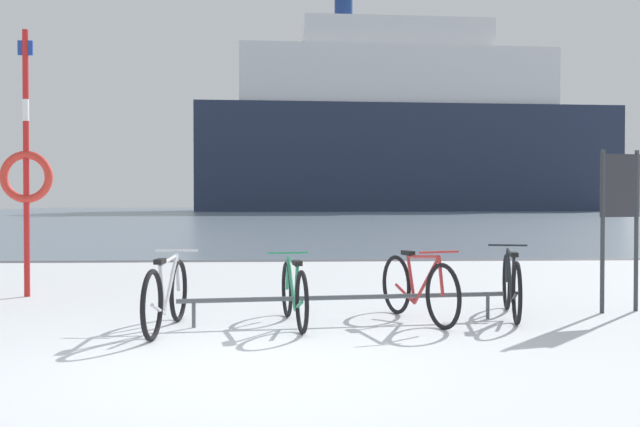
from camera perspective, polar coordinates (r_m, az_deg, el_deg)
ground at (r=59.43m, az=-3.43°, el=-0.25°), size 80.00×132.00×0.08m
bike_rack at (r=7.71m, az=2.11°, el=-6.89°), size 3.60×0.46×0.31m
bicycle_0 at (r=7.43m, az=-12.31°, el=-6.47°), size 0.46×1.76×0.80m
bicycle_1 at (r=7.59m, az=-2.12°, el=-6.44°), size 0.46×1.67×0.75m
bicycle_2 at (r=7.88m, az=7.94°, el=-6.00°), size 0.64×1.69×0.81m
bicycle_3 at (r=8.39m, az=15.21°, el=-5.60°), size 0.53×1.71×0.80m
info_sign at (r=9.12m, az=23.07°, el=0.83°), size 0.54×0.19×1.94m
rescue_post at (r=10.55m, az=-22.65°, el=3.29°), size 0.72×0.11×3.68m
ferry_ship at (r=89.94m, az=6.57°, el=6.47°), size 51.97×14.60×29.19m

